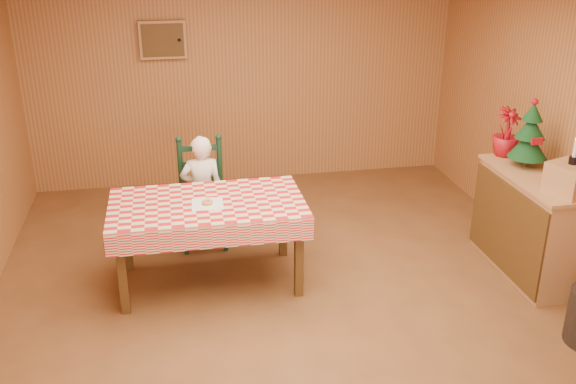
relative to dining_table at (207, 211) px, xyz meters
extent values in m
plane|color=brown|center=(0.63, -0.54, -0.69)|extent=(6.00, 6.00, 0.00)
cube|color=#A76D3C|center=(0.63, 2.46, 0.61)|extent=(5.00, 0.10, 2.60)
cube|color=tan|center=(-0.27, 2.40, 1.06)|extent=(0.52, 0.08, 0.42)
cube|color=#523516|center=(-0.27, 2.35, 1.06)|extent=(0.46, 0.02, 0.36)
sphere|color=black|center=(-0.09, 2.34, 1.06)|extent=(0.04, 0.04, 0.04)
cube|color=#523516|center=(0.00, 0.00, 0.03)|extent=(1.60, 0.90, 0.06)
cube|color=#523516|center=(-0.72, -0.37, -0.34)|extent=(0.07, 0.07, 0.69)
cube|color=#523516|center=(0.72, -0.37, -0.34)|extent=(0.07, 0.07, 0.69)
cube|color=#523516|center=(-0.72, 0.37, -0.34)|extent=(0.07, 0.07, 0.69)
cube|color=#523516|center=(0.72, 0.37, -0.34)|extent=(0.07, 0.07, 0.69)
cube|color=red|center=(0.00, 0.00, 0.07)|extent=(1.64, 0.94, 0.02)
cube|color=red|center=(0.00, -0.47, -0.03)|extent=(1.64, 0.02, 0.18)
cube|color=red|center=(0.00, 0.47, -0.03)|extent=(1.64, 0.02, 0.18)
cube|color=#2F5A29|center=(-0.82, 0.00, -0.03)|extent=(0.02, 0.94, 0.18)
cube|color=#2F5A29|center=(0.82, 0.00, -0.03)|extent=(0.02, 0.94, 0.18)
cube|color=black|center=(0.00, 0.73, -0.26)|extent=(0.44, 0.40, 0.04)
cylinder|color=black|center=(-0.19, 0.56, -0.48)|extent=(0.04, 0.04, 0.41)
cylinder|color=black|center=(0.19, 0.56, -0.48)|extent=(0.04, 0.04, 0.41)
cylinder|color=black|center=(-0.19, 0.90, -0.48)|extent=(0.04, 0.04, 0.41)
cylinder|color=black|center=(0.19, 0.90, -0.48)|extent=(0.04, 0.04, 0.41)
cylinder|color=black|center=(-0.19, 0.90, 0.06)|extent=(0.05, 0.05, 0.60)
sphere|color=black|center=(-0.19, 0.90, 0.36)|extent=(0.06, 0.06, 0.06)
cylinder|color=black|center=(0.19, 0.90, 0.06)|extent=(0.05, 0.05, 0.60)
sphere|color=black|center=(0.19, 0.90, 0.36)|extent=(0.06, 0.06, 0.06)
cube|color=black|center=(0.00, 0.90, -0.06)|extent=(0.38, 0.03, 0.05)
cube|color=black|center=(0.00, 0.90, 0.10)|extent=(0.38, 0.03, 0.05)
cube|color=black|center=(0.00, 0.90, 0.26)|extent=(0.38, 0.03, 0.05)
imported|color=white|center=(0.00, 0.73, -0.13)|extent=(0.41, 0.27, 1.12)
cube|color=white|center=(0.00, -0.05, 0.08)|extent=(0.27, 0.27, 0.00)
torus|color=#D0944A|center=(0.00, -0.05, 0.10)|extent=(0.12, 0.12, 0.03)
cube|color=tan|center=(2.86, -0.34, -0.24)|extent=(0.50, 1.20, 0.90)
cube|color=tan|center=(2.86, -0.34, 0.23)|extent=(0.54, 1.24, 0.03)
cube|color=#523516|center=(2.60, -0.34, -0.24)|extent=(0.02, 1.20, 0.80)
cube|color=tan|center=(2.86, -0.74, 0.37)|extent=(0.39, 0.39, 0.25)
cylinder|color=#523516|center=(2.86, -0.09, 0.28)|extent=(0.04, 0.04, 0.08)
cone|color=#0C3517|center=(2.86, -0.09, 0.44)|extent=(0.34, 0.34, 0.24)
cone|color=#0C3517|center=(2.86, -0.09, 0.60)|extent=(0.26, 0.26, 0.20)
cone|color=#0C3517|center=(2.86, -0.09, 0.74)|extent=(0.18, 0.18, 0.16)
sphere|color=maroon|center=(2.86, -0.09, 0.83)|extent=(0.06, 0.06, 0.06)
cube|color=maroon|center=(2.84, -0.24, 0.52)|extent=(0.10, 0.02, 0.06)
sphere|color=maroon|center=(2.94, -0.15, 0.47)|extent=(0.04, 0.04, 0.04)
sphere|color=maroon|center=(2.79, -0.04, 0.54)|extent=(0.04, 0.04, 0.04)
sphere|color=maroon|center=(2.90, 0.00, 0.64)|extent=(0.04, 0.04, 0.04)
imported|color=maroon|center=(2.81, 0.21, 0.47)|extent=(0.32, 0.32, 0.46)
cylinder|color=black|center=(2.86, -0.74, 0.52)|extent=(0.07, 0.07, 0.06)
cylinder|color=white|center=(2.86, -0.74, 0.62)|extent=(0.03, 0.03, 0.14)
camera|label=1|loc=(-0.27, -5.01, 2.24)|focal=40.00mm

